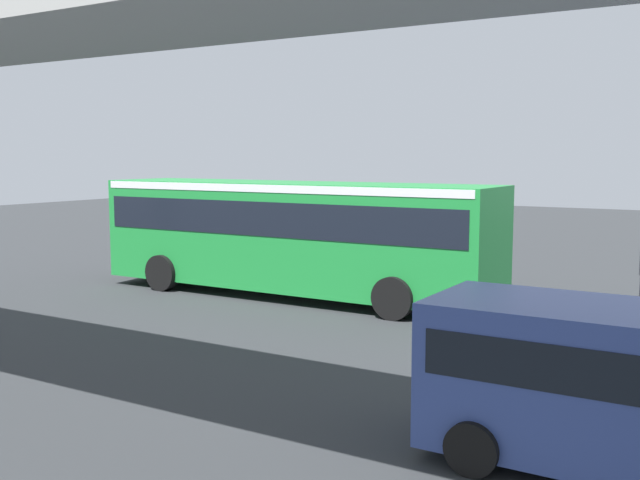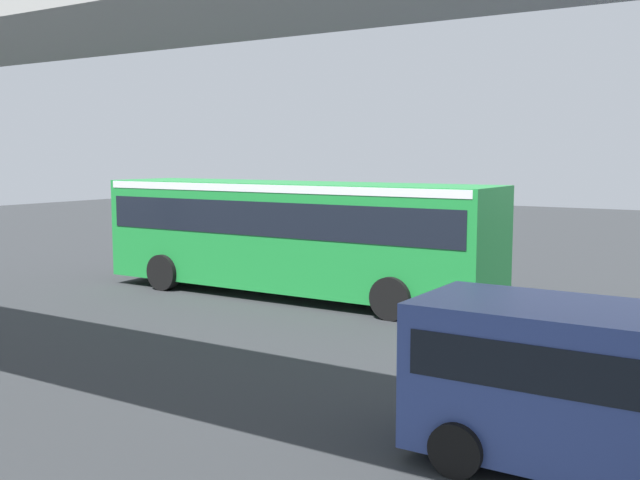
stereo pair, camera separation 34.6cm
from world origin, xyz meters
TOP-DOWN VIEW (x-y plane):
  - ground at (0.00, 0.00)m, footprint 80.00×80.00m
  - city_bus at (-0.33, -0.04)m, footprint 11.54×2.85m
  - parked_van at (-10.12, 7.52)m, footprint 4.80×2.17m
  - lane_dash_leftmost at (-4.00, -2.35)m, footprint 2.00×0.20m
  - lane_dash_left at (0.00, -2.35)m, footprint 2.00×0.20m
  - lane_dash_centre at (4.00, -2.35)m, footprint 2.00×0.20m

SIDE VIEW (x-z plane):
  - ground at x=0.00m, z-range 0.00..0.00m
  - lane_dash_leftmost at x=-4.00m, z-range 0.00..0.01m
  - lane_dash_left at x=0.00m, z-range 0.00..0.01m
  - lane_dash_centre at x=4.00m, z-range 0.00..0.01m
  - parked_van at x=-10.12m, z-range 0.16..2.21m
  - city_bus at x=-0.33m, z-range 0.31..3.46m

